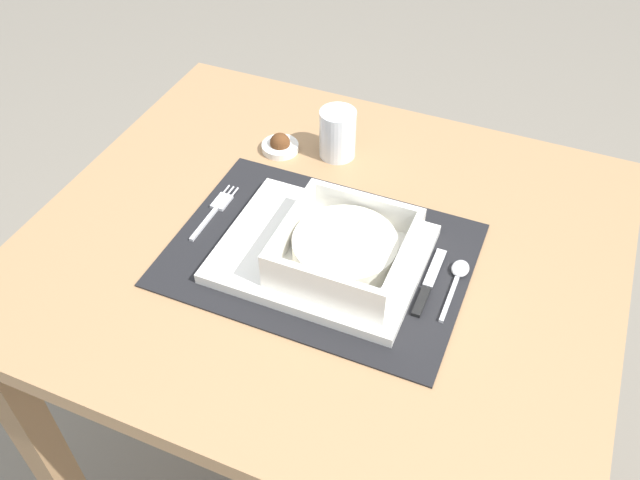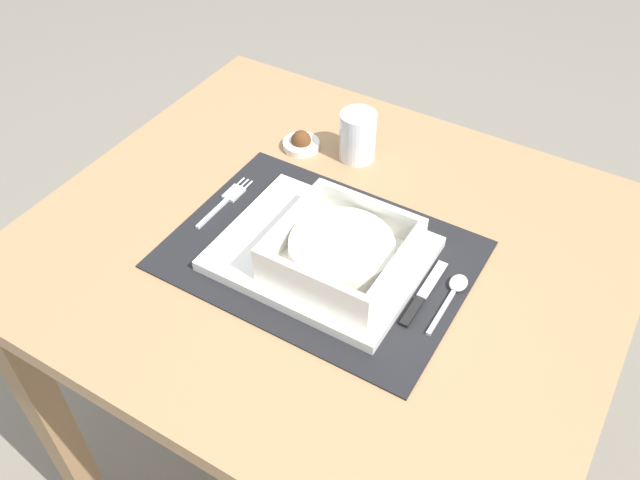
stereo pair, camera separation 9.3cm
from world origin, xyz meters
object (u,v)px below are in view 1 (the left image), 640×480
Objects in this scene: dining_table at (323,293)px; butter_knife at (427,287)px; bread_knife at (410,280)px; drinking_glass at (338,135)px; porridge_bowl at (345,250)px; fork at (217,208)px; spoon at (458,275)px; condiment_saucer at (280,145)px.

butter_knife is at bearing -12.66° from dining_table.
drinking_glass reaches higher than bread_knife.
fork is (-0.22, 0.04, -0.04)m from porridge_bowl.
dining_table is at bearing -73.74° from drinking_glass.
drinking_glass is at bearing 145.25° from spoon.
fork is at bearing -97.66° from condiment_saucer.
fork is at bearing -177.46° from dining_table.
dining_table is 0.26m from drinking_glass.
fork is 0.18m from condiment_saucer.
dining_table is at bearing 6.15° from fork.
porridge_bowl is 0.30m from condiment_saucer.
fork is at bearing -119.90° from drinking_glass.
bread_knife is at bearing -13.96° from dining_table.
dining_table is 10.12× the size of drinking_glass.
spoon is 0.80× the size of bread_knife.
spoon is at bearing 33.46° from bread_knife.
butter_knife is at bearing -130.32° from spoon.
butter_knife is at bearing -46.06° from drinking_glass.
spoon is 0.91× the size of butter_knife.
porridge_bowl reaches higher than bread_knife.
butter_knife is (0.12, 0.01, -0.04)m from porridge_bowl.
condiment_saucer reaches higher than butter_knife.
dining_table is 13.66× the size of condiment_saucer.
spoon is 1.37× the size of drinking_glass.
bread_knife is (0.31, -0.03, 0.00)m from fork.
condiment_saucer is (-0.29, 0.20, 0.00)m from bread_knife.
spoon reaches higher than bread_knife.
dining_table is at bearing -48.36° from condiment_saucer.
spoon is 0.07m from bread_knife.
porridge_bowl is 2.04× the size of drinking_glass.
bread_knife is at bearing -49.14° from drinking_glass.
butter_knife is at bearing -1.40° from fork.
dining_table is 0.21m from butter_knife.
drinking_glass is 0.10m from condiment_saucer.
drinking_glass is at bearing 106.26° from dining_table.
spoon is (0.37, 0.01, 0.00)m from fork.
butter_knife is (0.17, -0.04, 0.13)m from dining_table.
butter_knife is at bearing -33.02° from condiment_saucer.
drinking_glass is at bearing 134.31° from bread_knife.
butter_knife is 2.03× the size of condiment_saucer.
spoon reaches higher than dining_table.
porridge_bowl reaches higher than fork.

